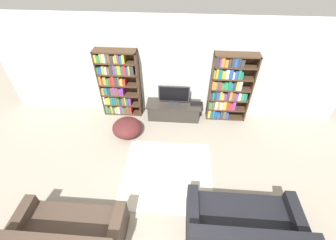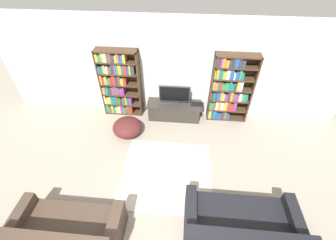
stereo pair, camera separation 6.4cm
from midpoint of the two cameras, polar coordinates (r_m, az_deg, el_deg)
name	(u,v)px [view 2 (the right image)]	position (r m, az deg, el deg)	size (l,w,h in m)	color
wall_back	(171,69)	(5.75, 1.14, 12.82)	(8.80, 0.06, 2.60)	silver
bookshelf_left	(119,83)	(6.01, -12.12, 9.12)	(1.03, 0.30, 1.84)	#422D1E
bookshelf_right	(229,89)	(5.87, 15.42, 7.67)	(1.03, 0.30, 1.84)	#422D1E
tv_stand	(174,110)	(6.08, 1.88, 2.44)	(1.44, 0.50, 0.45)	#332D28
television	(175,95)	(5.78, 2.00, 6.44)	(0.80, 0.16, 0.53)	#2D2D33
laptop	(197,104)	(5.95, 7.73, 3.98)	(0.33, 0.20, 0.03)	#28282D
area_rug	(166,173)	(4.93, -0.01, -13.41)	(1.89, 1.79, 0.02)	beige
couch_left_sectional	(66,233)	(4.35, -23.98, -24.81)	(1.74, 0.87, 0.84)	#423328
couch_right_sofa	(240,228)	(4.24, 18.38, -24.66)	(1.83, 0.97, 0.84)	black
beanbag_ottoman	(127,127)	(5.69, -9.98, -1.81)	(0.72, 0.72, 0.41)	#4C1E1E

